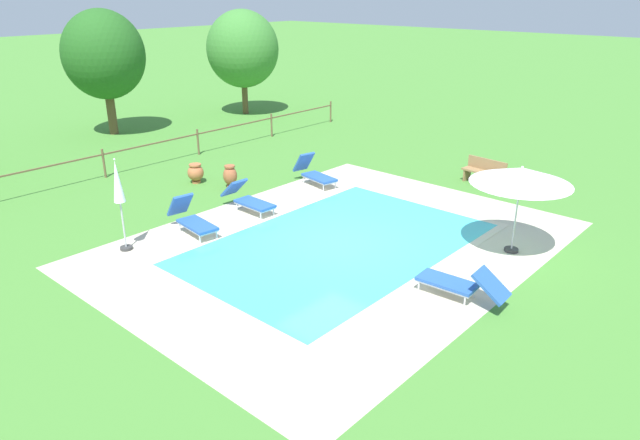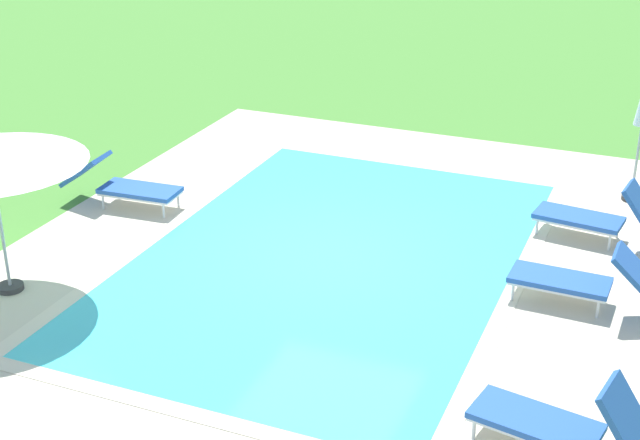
{
  "view_description": "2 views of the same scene",
  "coord_description": "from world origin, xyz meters",
  "px_view_note": "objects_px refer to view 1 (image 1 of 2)",
  "views": [
    {
      "loc": [
        -10.77,
        -8.93,
        6.31
      ],
      "look_at": [
        -0.18,
        0.5,
        0.6
      ],
      "focal_mm": 32.39,
      "sensor_mm": 36.0,
      "label": 1
    },
    {
      "loc": [
        11.19,
        4.51,
        6.0
      ],
      "look_at": [
        0.88,
        0.22,
        1.0
      ],
      "focal_mm": 51.54,
      "sensor_mm": 36.0,
      "label": 2
    }
  ],
  "objects_px": {
    "sun_lounger_north_far": "(192,219)",
    "patio_umbrella_open_foreground": "(521,176)",
    "sun_lounger_north_mid": "(315,173)",
    "sun_lounger_north_end": "(459,283)",
    "tree_west_mid": "(104,55)",
    "tree_far_west": "(243,49)",
    "terracotta_urn_near_fence": "(230,176)",
    "patio_umbrella_closed_row_west": "(118,188)",
    "sun_lounger_north_near_steps": "(249,199)",
    "wooden_bench_lawn_side": "(485,171)",
    "terracotta_urn_by_tree": "(196,173)"
  },
  "relations": [
    {
      "from": "sun_lounger_north_end",
      "to": "patio_umbrella_open_foreground",
      "type": "height_order",
      "value": "patio_umbrella_open_foreground"
    },
    {
      "from": "terracotta_urn_near_fence",
      "to": "patio_umbrella_open_foreground",
      "type": "bearing_deg",
      "value": -81.25
    },
    {
      "from": "wooden_bench_lawn_side",
      "to": "terracotta_urn_by_tree",
      "type": "distance_m",
      "value": 10.0
    },
    {
      "from": "patio_umbrella_open_foreground",
      "to": "tree_west_mid",
      "type": "distance_m",
      "value": 19.55
    },
    {
      "from": "tree_far_west",
      "to": "terracotta_urn_near_fence",
      "type": "bearing_deg",
      "value": -133.83
    },
    {
      "from": "sun_lounger_north_far",
      "to": "patio_umbrella_open_foreground",
      "type": "height_order",
      "value": "patio_umbrella_open_foreground"
    },
    {
      "from": "sun_lounger_north_far",
      "to": "patio_umbrella_open_foreground",
      "type": "bearing_deg",
      "value": -56.68
    },
    {
      "from": "tree_west_mid",
      "to": "patio_umbrella_closed_row_west",
      "type": "bearing_deg",
      "value": -118.73
    },
    {
      "from": "tree_far_west",
      "to": "tree_west_mid",
      "type": "distance_m",
      "value": 7.29
    },
    {
      "from": "sun_lounger_north_mid",
      "to": "tree_far_west",
      "type": "xyz_separation_m",
      "value": [
        6.52,
        10.96,
        2.97
      ]
    },
    {
      "from": "sun_lounger_north_mid",
      "to": "terracotta_urn_near_fence",
      "type": "height_order",
      "value": "sun_lounger_north_mid"
    },
    {
      "from": "sun_lounger_north_near_steps",
      "to": "wooden_bench_lawn_side",
      "type": "height_order",
      "value": "sun_lounger_north_near_steps"
    },
    {
      "from": "sun_lounger_north_far",
      "to": "patio_umbrella_closed_row_west",
      "type": "distance_m",
      "value": 2.29
    },
    {
      "from": "sun_lounger_north_far",
      "to": "patio_umbrella_closed_row_west",
      "type": "xyz_separation_m",
      "value": [
        -1.85,
        0.37,
        1.29
      ]
    },
    {
      "from": "sun_lounger_north_far",
      "to": "sun_lounger_north_near_steps",
      "type": "bearing_deg",
      "value": 2.27
    },
    {
      "from": "terracotta_urn_by_tree",
      "to": "wooden_bench_lawn_side",
      "type": "bearing_deg",
      "value": -49.04
    },
    {
      "from": "sun_lounger_north_end",
      "to": "wooden_bench_lawn_side",
      "type": "xyz_separation_m",
      "value": [
        7.71,
        3.32,
        0.09
      ]
    },
    {
      "from": "wooden_bench_lawn_side",
      "to": "tree_far_west",
      "type": "relative_size",
      "value": 0.29
    },
    {
      "from": "sun_lounger_north_far",
      "to": "sun_lounger_north_end",
      "type": "distance_m",
      "value": 7.52
    },
    {
      "from": "patio_umbrella_closed_row_west",
      "to": "tree_far_west",
      "type": "bearing_deg",
      "value": 38.4
    },
    {
      "from": "sun_lounger_north_near_steps",
      "to": "patio_umbrella_closed_row_west",
      "type": "xyz_separation_m",
      "value": [
        -4.0,
        0.29,
        1.31
      ]
    },
    {
      "from": "patio_umbrella_closed_row_west",
      "to": "wooden_bench_lawn_side",
      "type": "xyz_separation_m",
      "value": [
        11.17,
        -4.4,
        -1.22
      ]
    },
    {
      "from": "sun_lounger_north_end",
      "to": "tree_west_mid",
      "type": "xyz_separation_m",
      "value": [
        3.11,
        19.69,
        3.19
      ]
    },
    {
      "from": "sun_lounger_north_near_steps",
      "to": "sun_lounger_north_end",
      "type": "xyz_separation_m",
      "value": [
        -0.54,
        -7.43,
        -0.01
      ]
    },
    {
      "from": "sun_lounger_north_near_steps",
      "to": "tree_west_mid",
      "type": "xyz_separation_m",
      "value": [
        2.56,
        12.26,
        3.18
      ]
    },
    {
      "from": "sun_lounger_north_end",
      "to": "tree_far_west",
      "type": "distance_m",
      "value": 21.51
    },
    {
      "from": "sun_lounger_north_end",
      "to": "patio_umbrella_closed_row_west",
      "type": "height_order",
      "value": "patio_umbrella_closed_row_west"
    },
    {
      "from": "sun_lounger_north_far",
      "to": "terracotta_urn_near_fence",
      "type": "xyz_separation_m",
      "value": [
        3.25,
        2.26,
        0.02
      ]
    },
    {
      "from": "tree_far_west",
      "to": "sun_lounger_north_far",
      "type": "bearing_deg",
      "value": -136.57
    },
    {
      "from": "sun_lounger_north_mid",
      "to": "patio_umbrella_open_foreground",
      "type": "xyz_separation_m",
      "value": [
        -0.7,
        -7.48,
        1.64
      ]
    },
    {
      "from": "sun_lounger_north_mid",
      "to": "patio_umbrella_closed_row_west",
      "type": "height_order",
      "value": "patio_umbrella_closed_row_west"
    },
    {
      "from": "patio_umbrella_closed_row_west",
      "to": "wooden_bench_lawn_side",
      "type": "height_order",
      "value": "patio_umbrella_closed_row_west"
    },
    {
      "from": "sun_lounger_north_far",
      "to": "patio_umbrella_open_foreground",
      "type": "relative_size",
      "value": 0.77
    },
    {
      "from": "patio_umbrella_closed_row_west",
      "to": "tree_far_west",
      "type": "height_order",
      "value": "tree_far_west"
    },
    {
      "from": "sun_lounger_north_near_steps",
      "to": "sun_lounger_north_far",
      "type": "height_order",
      "value": "sun_lounger_north_far"
    },
    {
      "from": "patio_umbrella_open_foreground",
      "to": "terracotta_urn_near_fence",
      "type": "distance_m",
      "value": 9.66
    },
    {
      "from": "patio_umbrella_open_foreground",
      "to": "sun_lounger_north_mid",
      "type": "bearing_deg",
      "value": 84.66
    },
    {
      "from": "sun_lounger_north_mid",
      "to": "tree_far_west",
      "type": "relative_size",
      "value": 0.35
    },
    {
      "from": "sun_lounger_north_end",
      "to": "terracotta_urn_by_tree",
      "type": "xyz_separation_m",
      "value": [
        1.16,
        10.87,
        -0.0
      ]
    },
    {
      "from": "sun_lounger_north_mid",
      "to": "sun_lounger_north_near_steps",
      "type": "bearing_deg",
      "value": -175.68
    },
    {
      "from": "sun_lounger_north_far",
      "to": "patio_umbrella_closed_row_west",
      "type": "height_order",
      "value": "patio_umbrella_closed_row_west"
    },
    {
      "from": "terracotta_urn_by_tree",
      "to": "tree_far_west",
      "type": "bearing_deg",
      "value": 40.3
    },
    {
      "from": "patio_umbrella_open_foreground",
      "to": "tree_west_mid",
      "type": "xyz_separation_m",
      "value": [
        0.01,
        19.49,
        1.52
      ]
    },
    {
      "from": "wooden_bench_lawn_side",
      "to": "tree_far_west",
      "type": "bearing_deg",
      "value": 80.35
    },
    {
      "from": "terracotta_urn_near_fence",
      "to": "tree_far_west",
      "type": "distance_m",
      "value": 12.87
    },
    {
      "from": "sun_lounger_north_mid",
      "to": "sun_lounger_north_end",
      "type": "height_order",
      "value": "sun_lounger_north_mid"
    },
    {
      "from": "sun_lounger_north_near_steps",
      "to": "sun_lounger_north_mid",
      "type": "height_order",
      "value": "sun_lounger_north_mid"
    },
    {
      "from": "patio_umbrella_open_foreground",
      "to": "terracotta_urn_by_tree",
      "type": "relative_size",
      "value": 3.67
    },
    {
      "from": "tree_far_west",
      "to": "terracotta_urn_by_tree",
      "type": "bearing_deg",
      "value": -139.7
    },
    {
      "from": "tree_west_mid",
      "to": "terracotta_urn_by_tree",
      "type": "bearing_deg",
      "value": -102.43
    }
  ]
}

